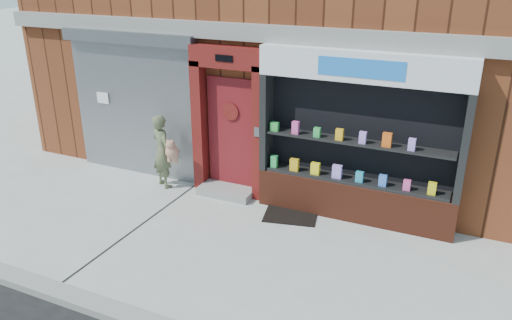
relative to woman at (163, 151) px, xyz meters
The scene contains 7 objects.
ground 2.71m from the woman, 36.31° to the right, with size 80.00×80.00×0.00m, color #9E9E99.
curb 4.30m from the woman, 60.42° to the right, with size 60.00×0.30×0.12m, color gray.
shutter_bay 1.37m from the woman, 156.79° to the left, with size 3.10×0.30×3.04m.
red_door_bay 1.54m from the woman, 13.48° to the left, with size 1.52×0.58×2.90m.
pharmacy_bay 3.90m from the woman, ahead, with size 3.50×0.41×3.00m.
woman is the anchor object (origin of this frame).
doormat 2.92m from the woman, ahead, with size 0.94×0.66×0.02m, color black.
Camera 1 is at (3.51, -6.20, 4.32)m, focal length 35.00 mm.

